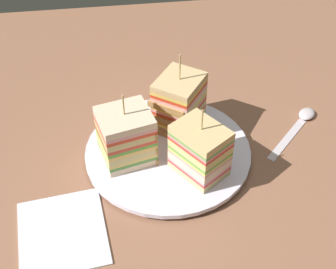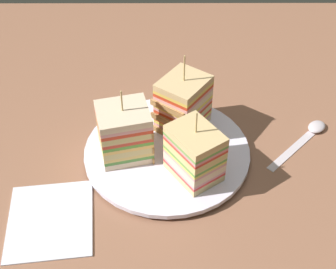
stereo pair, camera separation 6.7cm
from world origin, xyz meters
TOP-DOWN VIEW (x-y plane):
  - ground_plane at (0.00, 0.00)cm, footprint 110.52×98.33cm
  - plate at (0.00, 0.00)cm, footprint 24.71×24.71cm
  - sandwich_wedge_0 at (6.02, 0.56)cm, footprint 8.55×8.04cm
  - sandwich_wedge_1 at (-3.72, 4.77)cm, footprint 8.57×9.01cm
  - sandwich_wedge_2 at (-2.45, -5.54)cm, footprint 9.06×9.34cm
  - spoon at (-22.52, -4.46)cm, footprint 11.40×11.46cm
  - napkin at (15.44, 11.99)cm, footprint 12.44×13.67cm

SIDE VIEW (x-z plane):
  - ground_plane at x=0.00cm, z-range -1.80..0.00cm
  - napkin at x=15.44cm, z-range 0.00..0.50cm
  - spoon at x=-22.52cm, z-range -0.11..0.89cm
  - plate at x=0.00cm, z-range 0.14..1.51cm
  - sandwich_wedge_1 at x=-3.72cm, z-range -0.28..10.84cm
  - sandwich_wedge_0 at x=6.02cm, z-range -0.30..11.03cm
  - sandwich_wedge_2 at x=-2.45cm, z-range -0.75..12.04cm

